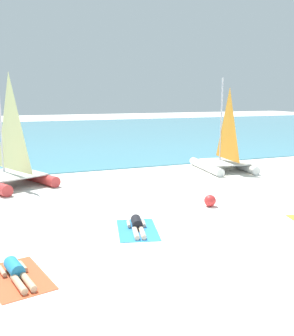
# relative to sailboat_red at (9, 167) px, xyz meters

# --- Properties ---
(ground_plane) EXTENTS (120.00, 120.00, 0.00)m
(ground_plane) POSITION_rel_sailboat_red_xyz_m (4.48, 0.43, -0.78)
(ground_plane) COLOR white
(ocean_water) EXTENTS (120.00, 40.00, 0.05)m
(ocean_water) POSITION_rel_sailboat_red_xyz_m (4.48, 21.59, -0.76)
(ocean_water) COLOR #4C9EB7
(ocean_water) RESTS_ON ground
(sailboat_red) EXTENTS (3.98, 4.73, 5.26)m
(sailboat_red) POSITION_rel_sailboat_red_xyz_m (0.00, 0.00, 0.00)
(sailboat_red) COLOR #CC3838
(sailboat_red) RESTS_ON ground
(sailboat_white) EXTENTS (2.74, 3.85, 4.66)m
(sailboat_white) POSITION_rel_sailboat_red_xyz_m (10.36, -0.59, -0.09)
(sailboat_white) COLOR white
(sailboat_white) RESTS_ON ground
(towel_left) EXTENTS (1.45, 2.08, 0.01)m
(towel_left) POSITION_rel_sailboat_red_xyz_m (-0.39, -9.23, -0.78)
(towel_left) COLOR #EA5933
(towel_left) RESTS_ON ground
(sunbather_left) EXTENTS (0.70, 1.56, 0.30)m
(sunbather_left) POSITION_rel_sailboat_red_xyz_m (-0.41, -9.16, -0.65)
(sunbather_left) COLOR #268CCC
(sunbather_left) RESTS_ON towel_left
(towel_middle) EXTENTS (1.56, 2.12, 0.01)m
(towel_middle) POSITION_rel_sailboat_red_xyz_m (3.00, -7.42, -0.78)
(towel_middle) COLOR #338CD8
(towel_middle) RESTS_ON ground
(sunbather_middle) EXTENTS (0.79, 1.55, 0.30)m
(sunbather_middle) POSITION_rel_sailboat_red_xyz_m (3.02, -7.35, -0.65)
(sunbather_middle) COLOR black
(sunbather_middle) RESTS_ON towel_middle
(beach_ball) EXTENTS (0.41, 0.41, 0.41)m
(beach_ball) POSITION_rel_sailboat_red_xyz_m (6.18, -6.12, -0.58)
(beach_ball) COLOR red
(beach_ball) RESTS_ON ground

